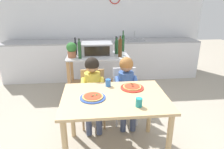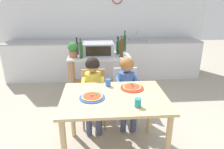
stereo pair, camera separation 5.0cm
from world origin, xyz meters
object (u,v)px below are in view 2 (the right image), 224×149
object	(u,v)px
drinking_cup_blue	(108,83)
drinking_cup_teal	(138,103)
bottle_dark_olive_oil	(118,46)
bottle_tall_green_wine	(121,48)
dining_chair_right	(126,91)
pizza_plate_red_rimmed	(132,87)
potted_herb_plant	(73,49)
child_in_yellow_shirt	(93,85)
pizza_plate_blue_rimmed	(92,97)
bottle_brown_beer	(118,47)
bottle_squat_spirits	(125,43)
bottle_slim_sauce	(81,50)
child_in_blue_striped_shirt	(127,83)
bottle_clear_vinegar	(77,48)
toaster_oven	(98,49)
dining_chair_left	(94,93)
dining_table	(114,106)
kitchen_island_cart	(99,70)

from	to	relation	value
drinking_cup_blue	drinking_cup_teal	bearing A→B (deg)	-63.84
bottle_dark_olive_oil	drinking_cup_blue	xyz separation A→B (m)	(-0.26, -1.37, -0.17)
bottle_dark_olive_oil	bottle_tall_green_wine	bearing A→B (deg)	-86.52
dining_chair_right	pizza_plate_red_rimmed	xyz separation A→B (m)	(0.00, -0.51, 0.29)
potted_herb_plant	child_in_yellow_shirt	distance (m)	0.89
pizza_plate_red_rimmed	drinking_cup_teal	size ratio (longest dim) A/B	3.12
pizza_plate_blue_rimmed	bottle_brown_beer	bearing A→B (deg)	73.61
bottle_squat_spirits	child_in_yellow_shirt	world-z (taller)	bottle_squat_spirits
bottle_slim_sauce	pizza_plate_blue_rimmed	distance (m)	1.29
bottle_tall_green_wine	dining_chair_right	xyz separation A→B (m)	(0.00, -0.56, -0.54)
child_in_blue_striped_shirt	dining_chair_right	bearing A→B (deg)	90.00
pizza_plate_blue_rimmed	pizza_plate_red_rimmed	bearing A→B (deg)	24.97
bottle_clear_vinegar	drinking_cup_blue	world-z (taller)	bottle_clear_vinegar
toaster_oven	bottle_clear_vinegar	world-z (taller)	bottle_clear_vinegar
potted_herb_plant	dining_chair_left	xyz separation A→B (m)	(0.33, -0.64, -0.52)
pizza_plate_blue_rimmed	bottle_tall_green_wine	bearing A→B (deg)	69.94
potted_herb_plant	dining_table	size ratio (longest dim) A/B	0.22
bottle_brown_beer	child_in_blue_striped_shirt	distance (m)	0.96
kitchen_island_cart	toaster_oven	xyz separation A→B (m)	(-0.01, 0.02, 0.39)
bottle_dark_olive_oil	dining_table	bearing A→B (deg)	-97.18
child_in_blue_striped_shirt	bottle_brown_beer	bearing A→B (deg)	92.13
bottle_squat_spirits	bottle_tall_green_wine	size ratio (longest dim) A/B	1.09
dining_chair_left	child_in_yellow_shirt	distance (m)	0.22
bottle_clear_vinegar	dining_chair_left	distance (m)	1.00
bottle_tall_green_wine	pizza_plate_red_rimmed	distance (m)	1.10
bottle_tall_green_wine	bottle_clear_vinegar	bearing A→B (deg)	163.56
dining_chair_right	drinking_cup_blue	bearing A→B (deg)	-123.94
bottle_clear_vinegar	toaster_oven	bearing A→B (deg)	-8.79
bottle_slim_sauce	potted_herb_plant	world-z (taller)	bottle_slim_sauce
bottle_squat_spirits	pizza_plate_blue_rimmed	xyz separation A→B (m)	(-0.58, -1.68, -0.25)
bottle_slim_sauce	bottle_brown_beer	bearing A→B (deg)	21.65
child_in_yellow_shirt	drinking_cup_teal	xyz separation A→B (m)	(0.46, -0.81, 0.13)
kitchen_island_cart	bottle_squat_spirits	bearing A→B (deg)	26.52
bottle_squat_spirits	drinking_cup_blue	bearing A→B (deg)	-105.81
pizza_plate_blue_rimmed	drinking_cup_blue	distance (m)	0.37
dining_chair_right	child_in_blue_striped_shirt	bearing A→B (deg)	-90.00
bottle_squat_spirits	dining_table	bearing A→B (deg)	-101.51
child_in_yellow_shirt	drinking_cup_teal	size ratio (longest dim) A/B	11.34
bottle_dark_olive_oil	child_in_yellow_shirt	world-z (taller)	bottle_dark_olive_oil
child_in_yellow_shirt	child_in_blue_striped_shirt	bearing A→B (deg)	4.02
bottle_brown_beer	dining_chair_right	size ratio (longest dim) A/B	0.37
pizza_plate_blue_rimmed	pizza_plate_red_rimmed	size ratio (longest dim) A/B	1.00
bottle_tall_green_wine	dining_chair_right	distance (m)	0.78
dining_chair_left	pizza_plate_blue_rimmed	xyz separation A→B (m)	(0.00, -0.70, 0.29)
toaster_oven	child_in_yellow_shirt	size ratio (longest dim) A/B	0.51
kitchen_island_cart	bottle_brown_beer	bearing A→B (deg)	11.34
bottle_squat_spirits	potted_herb_plant	xyz separation A→B (m)	(-0.91, -0.34, -0.03)
bottle_brown_beer	pizza_plate_blue_rimmed	world-z (taller)	bottle_brown_beer
bottle_tall_green_wine	pizza_plate_red_rimmed	size ratio (longest dim) A/B	1.26
bottle_dark_olive_oil	potted_herb_plant	distance (m)	0.85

